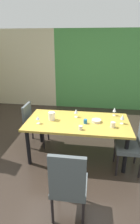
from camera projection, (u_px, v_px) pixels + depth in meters
The scene contains 16 objects.
ground_plane at pixel (62, 159), 3.47m from camera, with size 6.28×6.01×0.02m, color #2C231D.
back_panel_interior at pixel (21, 69), 5.93m from camera, with size 2.41×0.10×2.51m, color beige.
garden_window_panel at pixel (115, 71), 5.54m from camera, with size 3.86×0.10×2.51m, color #458941.
dining_table at pixel (78, 125), 3.31m from camera, with size 1.92×0.98×0.76m.
chair_left_far at pixel (33, 122), 3.77m from camera, with size 0.44×0.44×0.92m.
chair_head_near at pixel (69, 184), 2.10m from camera, with size 0.44×0.44×1.05m.
chair_right_near at pixel (134, 143), 2.96m from camera, with size 0.44×0.44×1.01m.
wine_glass_left at pixel (115, 110), 3.48m from camera, with size 0.07×0.07×0.17m.
wine_glass_rear at pixel (38, 118), 3.15m from camera, with size 0.07×0.07×0.14m.
wine_glass_center at pixel (76, 111), 3.41m from camera, with size 0.07×0.07×0.17m.
wine_glass_south at pixel (122, 117), 3.13m from camera, with size 0.07×0.07×0.17m.
serving_bowl_near_shelf at pixel (96, 121), 3.24m from camera, with size 0.18×0.18×0.05m, color beige.
cup_west at pixel (113, 125), 3.03m from camera, with size 0.08×0.08×0.10m, color beige.
cup_right at pixel (85, 121), 3.18m from camera, with size 0.07×0.07×0.08m, color #1B5D99.
cup_near_window at pixel (81, 128), 2.95m from camera, with size 0.07×0.07×0.07m, color beige.
pitcher_front at pixel (52, 116), 3.31m from camera, with size 0.14×0.12×0.16m.
Camera 1 is at (0.55, -2.80, 2.17)m, focal length 28.00 mm.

